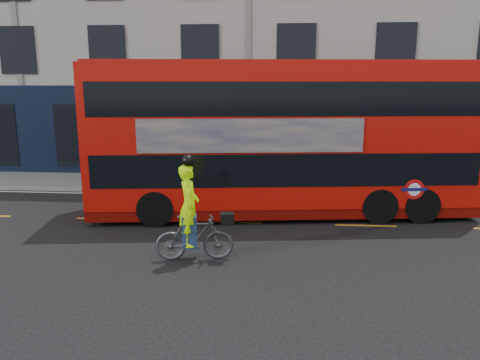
# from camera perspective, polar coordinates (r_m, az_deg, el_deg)

# --- Properties ---
(ground) EXTENTS (120.00, 120.00, 0.00)m
(ground) POSITION_cam_1_polar(r_m,az_deg,el_deg) (12.90, -1.62, -7.15)
(ground) COLOR black
(ground) RESTS_ON ground
(pavement) EXTENTS (60.00, 3.00, 0.12)m
(pavement) POSITION_cam_1_polar(r_m,az_deg,el_deg) (19.11, 0.57, -0.53)
(pavement) COLOR slate
(pavement) RESTS_ON ground
(kerb) EXTENTS (60.00, 0.12, 0.13)m
(kerb) POSITION_cam_1_polar(r_m,az_deg,el_deg) (17.66, 0.21, -1.58)
(kerb) COLOR gray
(kerb) RESTS_ON ground
(building_terrace) EXTENTS (50.00, 10.07, 15.00)m
(building_terrace) POSITION_cam_1_polar(r_m,az_deg,el_deg) (25.28, 1.78, 19.52)
(building_terrace) COLOR #A4A19A
(building_terrace) RESTS_ON ground
(road_edge_line) EXTENTS (58.00, 0.10, 0.01)m
(road_edge_line) POSITION_cam_1_polar(r_m,az_deg,el_deg) (17.38, 0.13, -2.01)
(road_edge_line) COLOR silver
(road_edge_line) RESTS_ON ground
(lane_dashes) EXTENTS (58.00, 0.12, 0.01)m
(lane_dashes) POSITION_cam_1_polar(r_m,az_deg,el_deg) (14.32, -0.94, -5.15)
(lane_dashes) COLOR #BF8716
(lane_dashes) RESTS_ON ground
(bus) EXTENTS (12.17, 4.20, 4.81)m
(bus) POSITION_cam_1_polar(r_m,az_deg,el_deg) (14.84, 5.33, 5.16)
(bus) COLOR red
(bus) RESTS_ON ground
(cyclist) EXTENTS (1.93, 0.81, 2.58)m
(cyclist) POSITION_cam_1_polar(r_m,az_deg,el_deg) (11.22, -5.80, -5.51)
(cyclist) COLOR #484B4D
(cyclist) RESTS_ON ground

